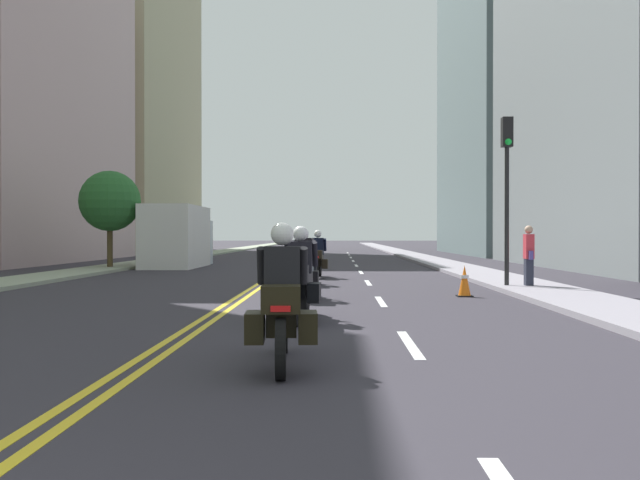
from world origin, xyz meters
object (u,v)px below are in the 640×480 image
Objects in this scene: motorcycle_1 at (300,282)px; motorcycle_2 at (303,270)px; motorcycle_0 at (282,308)px; motorcycle_4 at (318,259)px; traffic_cone_0 at (465,281)px; motorcycle_3 at (304,262)px; pedestrian_0 at (529,257)px; parked_truck at (179,239)px; street_tree_0 at (110,201)px; traffic_light_near at (507,171)px.

motorcycle_2 is at bearing 95.34° from motorcycle_1.
motorcycle_4 is at bearing 86.74° from motorcycle_0.
motorcycle_4 is at bearing 117.36° from traffic_cone_0.
motorcycle_3 is (-0.18, 4.76, -0.00)m from motorcycle_2.
motorcycle_4 is 7.73m from pedestrian_0.
motorcycle_4 reaches higher than motorcycle_2.
motorcycle_3 is at bearing -104.71° from pedestrian_0.
parked_truck is (-6.66, 20.20, 0.60)m from motorcycle_1.
motorcycle_0 is at bearing -86.63° from motorcycle_2.
street_tree_0 reaches higher than motorcycle_3.
motorcycle_1 reaches higher than traffic_cone_0.
motorcycle_2 is at bearing -87.89° from motorcycle_4.
motorcycle_2 is at bearing -87.75° from motorcycle_3.
motorcycle_3 is at bearing -45.72° from street_tree_0.
motorcycle_4 is 0.32× the size of parked_truck.
street_tree_0 is 0.65× the size of parked_truck.
motorcycle_2 is at bearing -150.29° from traffic_light_near.
motorcycle_3 is 0.36× the size of parked_truck.
motorcycle_2 is 1.30× the size of pedestrian_0.
parked_truck is (-6.53, 16.28, 0.60)m from motorcycle_2.
pedestrian_0 is at bearing -9.93° from traffic_light_near.
pedestrian_0 is (2.10, 2.07, 0.52)m from traffic_cone_0.
street_tree_0 reaches higher than motorcycle_0.
motorcycle_4 is at bearing 93.40° from motorcycle_1.
traffic_cone_0 is at bearing -59.62° from motorcycle_4.
motorcycle_4 is 7.68m from traffic_light_near.
parked_truck is at bearing 132.01° from traffic_light_near.
motorcycle_0 is at bearing -26.05° from pedestrian_0.
motorcycle_3 is at bearing -61.16° from parked_truck.
traffic_light_near is at bearing 61.52° from motorcycle_0.
traffic_light_near is (5.22, 11.13, 2.54)m from motorcycle_0.
pedestrian_0 is at bearing -35.89° from street_tree_0.
parked_truck is (-12.46, 13.31, 0.38)m from pedestrian_0.
motorcycle_0 is at bearing -86.39° from motorcycle_1.
motorcycle_1 is at bearing -38.50° from pedestrian_0.
traffic_light_near is at bearing 54.64° from traffic_cone_0.
traffic_light_near reaches higher than motorcycle_1.
motorcycle_2 is 0.35× the size of parked_truck.
motorcycle_2 is at bearing -68.16° from parked_truck.
motorcycle_4 is at bearing 84.69° from motorcycle_3.
traffic_cone_0 is at bearing 64.31° from motorcycle_0.
street_tree_0 is (-9.04, 5.65, 2.26)m from motorcycle_4.
parked_truck is at bearing 111.63° from motorcycle_1.
motorcycle_3 is at bearing 95.46° from motorcycle_1.
street_tree_0 is (-9.05, 17.64, 2.25)m from motorcycle_1.
motorcycle_3 is 0.50× the size of traffic_light_near.
street_tree_0 is at bearing 125.31° from motorcycle_2.
motorcycle_4 is (-0.02, 16.13, -0.00)m from motorcycle_0.
motorcycle_1 is 0.99× the size of motorcycle_3.
motorcycle_1 is 1.02× the size of motorcycle_2.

